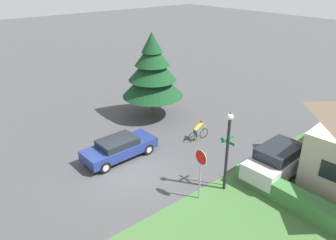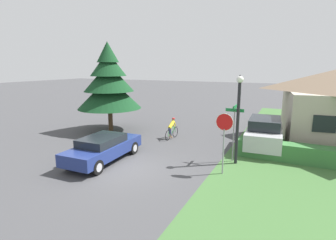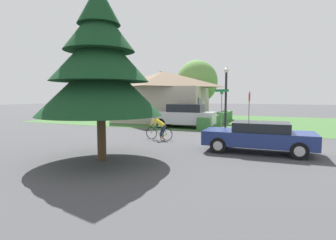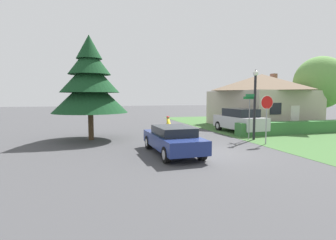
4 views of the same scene
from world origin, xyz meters
name	(u,v)px [view 4 (image 4 of 4)]	position (x,y,z in m)	size (l,w,h in m)	color
ground_plane	(207,153)	(0.00, 0.00, 0.00)	(140.00, 140.00, 0.00)	#424244
grass_verge_right	(329,133)	(11.76, 4.00, 0.01)	(16.00, 36.00, 0.01)	#3D6633
cottage_house	(261,99)	(10.05, 9.99, 2.49)	(8.55, 9.17, 4.98)	#B2A893
hedge_row	(297,127)	(9.23, 4.43, 0.45)	(9.82, 0.90, 0.91)	#387038
sedan_left_lane	(173,139)	(-1.60, 0.35, 0.70)	(1.94, 4.59, 1.31)	navy
cyclist	(169,127)	(-0.25, 5.66, 0.67)	(0.44, 1.67, 1.40)	black
parked_suv_right	(239,120)	(5.49, 6.20, 0.92)	(2.14, 4.73, 1.81)	#B7B7BC
stop_sign	(267,110)	(4.25, 1.35, 1.98)	(0.77, 0.07, 2.76)	gray
street_lamp	(255,97)	(4.53, 2.90, 2.66)	(0.33, 0.33, 4.37)	black
street_name_sign	(250,108)	(4.31, 3.13, 1.97)	(0.90, 0.90, 2.87)	gray
conifer_tall_near	(90,83)	(-5.31, 5.71, 3.54)	(4.60, 4.60, 6.47)	#4C3823
deciduous_tree_right	(320,83)	(14.80, 8.03, 3.98)	(4.52, 4.52, 6.36)	#4C3823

